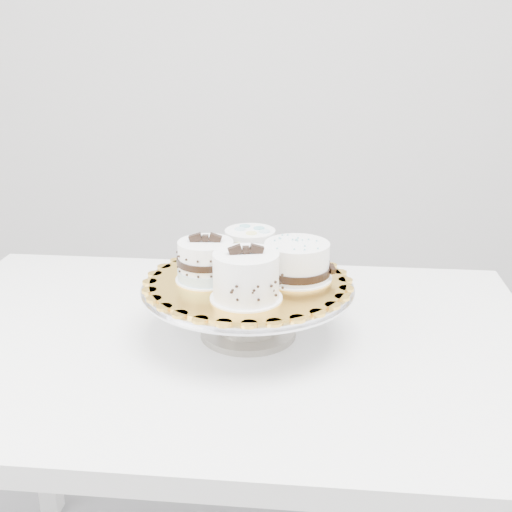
{
  "coord_description": "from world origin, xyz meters",
  "views": [
    {
      "loc": [
        0.08,
        -1.02,
        1.29
      ],
      "look_at": [
        0.1,
        0.05,
        0.9
      ],
      "focal_mm": 45.0,
      "sensor_mm": 36.0,
      "label": 1
    }
  ],
  "objects_px": {
    "cake_swirl": "(246,277)",
    "cake_dots": "(250,247)",
    "cake_ribbon": "(297,262)",
    "table": "(220,374)",
    "cake_banded": "(206,262)",
    "cake_stand": "(248,299)",
    "cake_board": "(248,281)"
  },
  "relations": [
    {
      "from": "table",
      "to": "cake_board",
      "type": "distance_m",
      "value": 0.19
    },
    {
      "from": "table",
      "to": "cake_banded",
      "type": "relative_size",
      "value": 11.48
    },
    {
      "from": "cake_ribbon",
      "to": "cake_board",
      "type": "bearing_deg",
      "value": 171.21
    },
    {
      "from": "cake_stand",
      "to": "cake_dots",
      "type": "relative_size",
      "value": 3.27
    },
    {
      "from": "cake_stand",
      "to": "cake_board",
      "type": "relative_size",
      "value": 1.09
    },
    {
      "from": "cake_stand",
      "to": "cake_banded",
      "type": "bearing_deg",
      "value": 177.06
    },
    {
      "from": "table",
      "to": "cake_banded",
      "type": "xyz_separation_m",
      "value": [
        -0.02,
        0.01,
        0.22
      ]
    },
    {
      "from": "table",
      "to": "cake_ribbon",
      "type": "distance_m",
      "value": 0.26
    },
    {
      "from": "cake_ribbon",
      "to": "table",
      "type": "bearing_deg",
      "value": 171.04
    },
    {
      "from": "cake_swirl",
      "to": "cake_stand",
      "type": "bearing_deg",
      "value": 81.14
    },
    {
      "from": "cake_stand",
      "to": "cake_board",
      "type": "xyz_separation_m",
      "value": [
        0.0,
        0.0,
        0.04
      ]
    },
    {
      "from": "table",
      "to": "cake_dots",
      "type": "height_order",
      "value": "cake_dots"
    },
    {
      "from": "cake_ribbon",
      "to": "cake_swirl",
      "type": "bearing_deg",
      "value": -149.78
    },
    {
      "from": "table",
      "to": "cake_ribbon",
      "type": "bearing_deg",
      "value": 12.07
    },
    {
      "from": "cake_board",
      "to": "cake_banded",
      "type": "xyz_separation_m",
      "value": [
        -0.07,
        0.0,
        0.04
      ]
    },
    {
      "from": "cake_stand",
      "to": "cake_banded",
      "type": "relative_size",
      "value": 3.45
    },
    {
      "from": "cake_stand",
      "to": "cake_ribbon",
      "type": "height_order",
      "value": "cake_ribbon"
    },
    {
      "from": "cake_swirl",
      "to": "cake_dots",
      "type": "bearing_deg",
      "value": 80.51
    },
    {
      "from": "cake_dots",
      "to": "cake_banded",
      "type": "bearing_deg",
      "value": -142.98
    },
    {
      "from": "cake_dots",
      "to": "cake_ribbon",
      "type": "height_order",
      "value": "cake_dots"
    },
    {
      "from": "table",
      "to": "cake_dots",
      "type": "relative_size",
      "value": 10.88
    },
    {
      "from": "cake_board",
      "to": "cake_ribbon",
      "type": "relative_size",
      "value": 2.48
    },
    {
      "from": "cake_board",
      "to": "cake_banded",
      "type": "bearing_deg",
      "value": 177.06
    },
    {
      "from": "cake_banded",
      "to": "cake_ribbon",
      "type": "bearing_deg",
      "value": 4.56
    },
    {
      "from": "cake_board",
      "to": "cake_ribbon",
      "type": "distance_m",
      "value": 0.1
    },
    {
      "from": "cake_stand",
      "to": "cake_banded",
      "type": "distance_m",
      "value": 0.1
    },
    {
      "from": "cake_board",
      "to": "cake_dots",
      "type": "xyz_separation_m",
      "value": [
        0.01,
        0.08,
        0.04
      ]
    },
    {
      "from": "cake_swirl",
      "to": "cake_ribbon",
      "type": "height_order",
      "value": "cake_swirl"
    },
    {
      "from": "cake_stand",
      "to": "cake_swirl",
      "type": "xyz_separation_m",
      "value": [
        -0.0,
        -0.08,
        0.08
      ]
    },
    {
      "from": "cake_ribbon",
      "to": "cake_banded",
      "type": "bearing_deg",
      "value": 167.53
    },
    {
      "from": "table",
      "to": "cake_board",
      "type": "xyz_separation_m",
      "value": [
        0.05,
        0.0,
        0.19
      ]
    },
    {
      "from": "cake_banded",
      "to": "cake_stand",
      "type": "bearing_deg",
      "value": 0.13
    }
  ]
}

